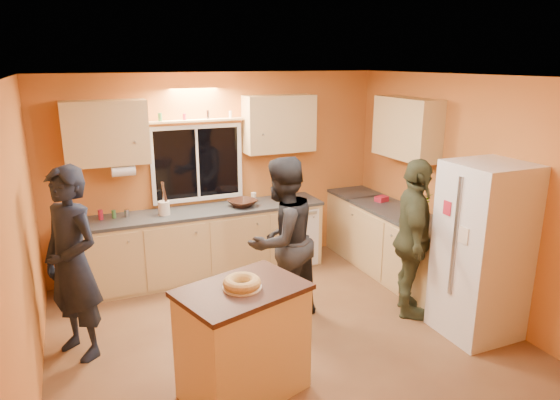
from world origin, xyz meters
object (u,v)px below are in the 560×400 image
person_left (72,264)px  person_center (282,241)px  person_right (413,239)px  refrigerator (482,251)px  island (243,340)px

person_left → person_center: (2.06, -0.13, -0.03)m
person_left → person_right: (3.40, -0.60, -0.05)m
refrigerator → island: size_ratio=1.55×
island → person_center: person_center is taller
person_left → refrigerator: bearing=38.8°
refrigerator → person_left: person_left is taller
person_center → person_right: bearing=138.0°
island → person_left: person_left is taller
person_left → island: bearing=12.7°
person_center → person_right: (1.34, -0.47, -0.02)m
person_left → person_center: size_ratio=1.03×
person_center → person_left: bearing=-26.1°
refrigerator → person_left: bearing=162.5°
island → refrigerator: bearing=-17.5°
refrigerator → person_left: (-3.79, 1.19, 0.03)m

